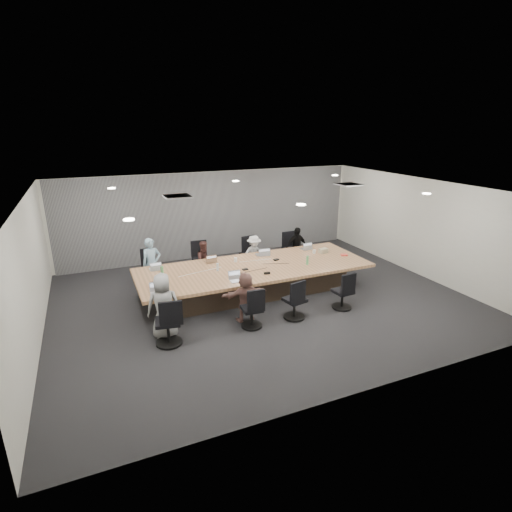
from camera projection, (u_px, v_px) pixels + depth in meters
name	position (u px, v px, depth m)	size (l,w,h in m)	color
floor	(262.00, 300.00, 10.13)	(10.00, 8.00, 0.00)	#252527
ceiling	(263.00, 190.00, 9.25)	(10.00, 8.00, 0.00)	white
wall_back	(213.00, 214.00, 13.18)	(10.00, 2.80, 0.00)	beige
wall_front	(368.00, 317.00, 6.20)	(10.00, 2.80, 0.00)	beige
wall_left	(30.00, 277.00, 7.82)	(8.00, 2.80, 0.00)	beige
wall_right	(420.00, 227.00, 11.56)	(8.00, 2.80, 0.00)	beige
curtain	(214.00, 215.00, 13.11)	(9.80, 0.04, 2.80)	gray
conference_table	(254.00, 278.00, 10.44)	(6.00, 2.20, 0.74)	#3D2E22
chair_0	(151.00, 271.00, 11.03)	(0.50, 0.50, 0.75)	black
chair_1	(202.00, 262.00, 11.56)	(0.58, 0.58, 0.85)	black
chair_2	(249.00, 257.00, 12.13)	(0.54, 0.54, 0.80)	black
chair_3	(291.00, 251.00, 12.67)	(0.53, 0.53, 0.79)	black
chair_4	(168.00, 325.00, 7.98)	(0.57, 0.57, 0.84)	black
chair_5	(252.00, 312.00, 8.68)	(0.49, 0.49, 0.72)	black
chair_6	(295.00, 303.00, 9.07)	(0.51, 0.51, 0.76)	black
chair_7	(342.00, 294.00, 9.56)	(0.49, 0.49, 0.73)	black
person_0	(152.00, 264.00, 10.62)	(0.51, 0.34, 1.40)	#8AAFC4
laptop_0	(155.00, 269.00, 10.13)	(0.29, 0.20, 0.02)	#B2B2B7
person_1	(205.00, 261.00, 11.21)	(0.56, 0.44, 1.16)	#482825
laptop_1	(210.00, 261.00, 10.68)	(0.29, 0.20, 0.02)	#8C6647
person_2	(254.00, 255.00, 11.77)	(0.74, 0.43, 1.15)	#BABABA
laptop_2	(262.00, 254.00, 11.24)	(0.33, 0.23, 0.02)	#B2B2B7
person_3	(296.00, 247.00, 12.29)	(0.74, 0.31, 1.26)	black
laptop_3	(306.00, 248.00, 11.77)	(0.30, 0.21, 0.02)	#B2B2B7
person_4	(163.00, 306.00, 8.19)	(0.68, 0.44, 1.40)	gray
laptop_4	(158.00, 293.00, 8.66)	(0.32, 0.22, 0.02)	#B2B2B7
person_5	(246.00, 297.00, 8.91)	(1.07, 0.34, 1.15)	brown
laptop_5	(237.00, 281.00, 9.34)	(0.30, 0.20, 0.02)	#B2B2B7
bottle_green_left	(162.00, 271.00, 9.61)	(0.07, 0.07, 0.25)	#519A57
bottle_green_right	(307.00, 260.00, 10.42)	(0.07, 0.07, 0.24)	#519A57
bottle_clear	(218.00, 267.00, 9.99)	(0.06, 0.06, 0.20)	silver
cup_white_far	(236.00, 260.00, 10.65)	(0.09, 0.09, 0.11)	white
cup_white_near	(314.00, 252.00, 11.35)	(0.08, 0.08, 0.10)	white
mug_brown	(153.00, 284.00, 9.01)	(0.10, 0.10, 0.12)	brown
mic_left	(245.00, 269.00, 10.08)	(0.14, 0.09, 0.03)	black
mic_right	(276.00, 260.00, 10.79)	(0.15, 0.10, 0.03)	black
stapler	(267.00, 273.00, 9.78)	(0.16, 0.04, 0.06)	black
canvas_bag	(323.00, 251.00, 11.37)	(0.25, 0.15, 0.13)	tan
snack_packet	(344.00, 255.00, 11.16)	(0.18, 0.12, 0.04)	red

